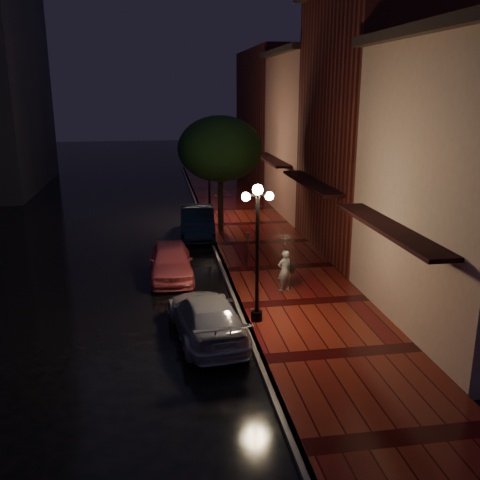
{
  "coord_description": "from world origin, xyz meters",
  "views": [
    {
      "loc": [
        -2.61,
        -20.18,
        7.11
      ],
      "look_at": [
        0.61,
        -0.12,
        1.4
      ],
      "focal_mm": 40.0,
      "sensor_mm": 36.0,
      "label": 1
    }
  ],
  "objects_px": {
    "silver_car": "(207,317)",
    "streetlamp_near": "(257,245)",
    "woman_with_umbrella": "(285,253)",
    "streetlamp_far": "(209,175)",
    "street_tree": "(220,151)",
    "parking_meter": "(248,246)",
    "navy_car": "(198,222)",
    "pink_car": "(171,261)"
  },
  "relations": [
    {
      "from": "streetlamp_near",
      "to": "woman_with_umbrella",
      "type": "relative_size",
      "value": 2.05
    },
    {
      "from": "woman_with_umbrella",
      "to": "parking_meter",
      "type": "relative_size",
      "value": 1.47
    },
    {
      "from": "silver_car",
      "to": "parking_meter",
      "type": "relative_size",
      "value": 3.17
    },
    {
      "from": "pink_car",
      "to": "woman_with_umbrella",
      "type": "xyz_separation_m",
      "value": [
        3.96,
        -2.42,
        0.85
      ]
    },
    {
      "from": "navy_car",
      "to": "woman_with_umbrella",
      "type": "height_order",
      "value": "woman_with_umbrella"
    },
    {
      "from": "street_tree",
      "to": "pink_car",
      "type": "xyz_separation_m",
      "value": [
        -2.75,
        -6.18,
        -3.55
      ]
    },
    {
      "from": "silver_car",
      "to": "streetlamp_far",
      "type": "bearing_deg",
      "value": -102.88
    },
    {
      "from": "parking_meter",
      "to": "pink_car",
      "type": "bearing_deg",
      "value": -162.43
    },
    {
      "from": "street_tree",
      "to": "woman_with_umbrella",
      "type": "height_order",
      "value": "street_tree"
    },
    {
      "from": "streetlamp_far",
      "to": "woman_with_umbrella",
      "type": "xyz_separation_m",
      "value": [
        1.47,
        -11.61,
        -1.06
      ]
    },
    {
      "from": "pink_car",
      "to": "woman_with_umbrella",
      "type": "bearing_deg",
      "value": -31.51
    },
    {
      "from": "silver_car",
      "to": "woman_with_umbrella",
      "type": "relative_size",
      "value": 2.16
    },
    {
      "from": "pink_car",
      "to": "parking_meter",
      "type": "height_order",
      "value": "parking_meter"
    },
    {
      "from": "streetlamp_near",
      "to": "woman_with_umbrella",
      "type": "height_order",
      "value": "streetlamp_near"
    },
    {
      "from": "streetlamp_far",
      "to": "pink_car",
      "type": "height_order",
      "value": "streetlamp_far"
    },
    {
      "from": "street_tree",
      "to": "silver_car",
      "type": "distance_m",
      "value": 12.31
    },
    {
      "from": "silver_car",
      "to": "woman_with_umbrella",
      "type": "xyz_separation_m",
      "value": [
        3.1,
        3.02,
        0.88
      ]
    },
    {
      "from": "streetlamp_far",
      "to": "silver_car",
      "type": "distance_m",
      "value": 14.85
    },
    {
      "from": "street_tree",
      "to": "silver_car",
      "type": "bearing_deg",
      "value": -99.23
    },
    {
      "from": "streetlamp_near",
      "to": "silver_car",
      "type": "distance_m",
      "value": 2.61
    },
    {
      "from": "street_tree",
      "to": "silver_car",
      "type": "xyz_separation_m",
      "value": [
        -1.89,
        -11.62,
        -3.59
      ]
    },
    {
      "from": "streetlamp_near",
      "to": "pink_car",
      "type": "height_order",
      "value": "streetlamp_near"
    },
    {
      "from": "street_tree",
      "to": "parking_meter",
      "type": "distance_m",
      "value": 6.52
    },
    {
      "from": "streetlamp_far",
      "to": "pink_car",
      "type": "relative_size",
      "value": 1.06
    },
    {
      "from": "navy_car",
      "to": "parking_meter",
      "type": "bearing_deg",
      "value": -69.95
    },
    {
      "from": "streetlamp_near",
      "to": "pink_car",
      "type": "relative_size",
      "value": 1.06
    },
    {
      "from": "silver_car",
      "to": "streetlamp_near",
      "type": "bearing_deg",
      "value": -165.35
    },
    {
      "from": "parking_meter",
      "to": "streetlamp_far",
      "type": "bearing_deg",
      "value": 102.39
    },
    {
      "from": "navy_car",
      "to": "streetlamp_near",
      "type": "bearing_deg",
      "value": -81.27
    },
    {
      "from": "silver_car",
      "to": "woman_with_umbrella",
      "type": "height_order",
      "value": "woman_with_umbrella"
    },
    {
      "from": "street_tree",
      "to": "silver_car",
      "type": "relative_size",
      "value": 1.28
    },
    {
      "from": "street_tree",
      "to": "navy_car",
      "type": "xyz_separation_m",
      "value": [
        -1.21,
        -0.21,
        -3.48
      ]
    },
    {
      "from": "street_tree",
      "to": "woman_with_umbrella",
      "type": "relative_size",
      "value": 2.75
    },
    {
      "from": "silver_car",
      "to": "pink_car",
      "type": "bearing_deg",
      "value": -87.56
    },
    {
      "from": "street_tree",
      "to": "woman_with_umbrella",
      "type": "xyz_separation_m",
      "value": [
        1.21,
        -8.6,
        -2.7
      ]
    },
    {
      "from": "streetlamp_far",
      "to": "silver_car",
      "type": "height_order",
      "value": "streetlamp_far"
    },
    {
      "from": "navy_car",
      "to": "parking_meter",
      "type": "height_order",
      "value": "parking_meter"
    },
    {
      "from": "pink_car",
      "to": "woman_with_umbrella",
      "type": "relative_size",
      "value": 1.93
    },
    {
      "from": "pink_car",
      "to": "street_tree",
      "type": "bearing_deg",
      "value": 65.96
    },
    {
      "from": "street_tree",
      "to": "navy_car",
      "type": "height_order",
      "value": "street_tree"
    },
    {
      "from": "streetlamp_far",
      "to": "street_tree",
      "type": "distance_m",
      "value": 3.44
    },
    {
      "from": "streetlamp_near",
      "to": "silver_car",
      "type": "xyz_separation_m",
      "value": [
        -1.63,
        -0.63,
        -1.94
      ]
    }
  ]
}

